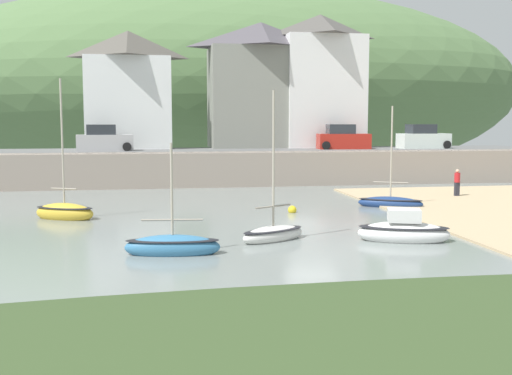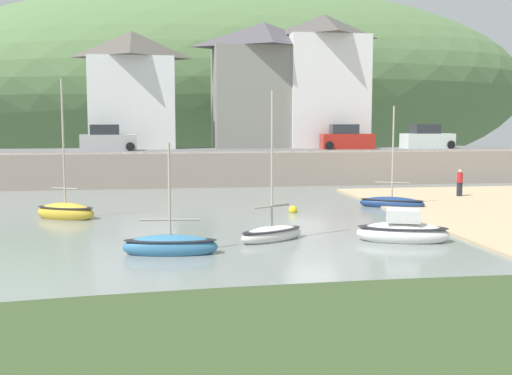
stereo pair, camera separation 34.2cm
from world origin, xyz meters
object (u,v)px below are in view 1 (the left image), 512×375
object	(u,v)px
sailboat_nearest_shore	(173,246)
parked_car_end_of_row	(423,138)
waterfront_building_centre	(261,84)
waterfront_building_right	(320,80)
waterfront_building_left	(129,89)
mooring_buoy	(292,210)
sailboat_tall_mast	(390,202)
parked_car_near_slipway	(104,140)
parked_car_by_wall	(343,139)
fishing_boat_green	(404,231)
person_on_slipway	(457,181)
rowboat_small_beached	(273,233)
dinghy_open_wooden	(65,212)

from	to	relation	value
sailboat_nearest_shore	parked_car_end_of_row	size ratio (longest dim) A/B	0.98
waterfront_building_centre	waterfront_building_right	size ratio (longest dim) A/B	0.93
waterfront_building_right	sailboat_nearest_shore	distance (m)	34.39
waterfront_building_left	mooring_buoy	world-z (taller)	waterfront_building_left
waterfront_building_right	sailboat_tall_mast	bearing A→B (deg)	-94.55
mooring_buoy	waterfront_building_left	bearing A→B (deg)	111.94
mooring_buoy	parked_car_near_slipway	bearing A→B (deg)	121.42
waterfront_building_centre	parked_car_by_wall	distance (m)	8.61
waterfront_building_right	fishing_boat_green	world-z (taller)	waterfront_building_right
sailboat_nearest_shore	waterfront_building_left	bearing A→B (deg)	101.57
person_on_slipway	waterfront_building_left	bearing A→B (deg)	139.20
waterfront_building_right	mooring_buoy	size ratio (longest dim) A/B	25.40
waterfront_building_left	waterfront_building_right	xyz separation A→B (m)	(16.03, -0.00, 0.86)
waterfront_building_left	person_on_slipway	size ratio (longest dim) A/B	5.83
rowboat_small_beached	person_on_slipway	bearing A→B (deg)	10.63
waterfront_building_right	person_on_slipway	xyz separation A→B (m)	(3.92, -17.22, -7.08)
sailboat_tall_mast	rowboat_small_beached	bearing A→B (deg)	-106.23
mooring_buoy	person_on_slipway	bearing A→B (deg)	21.51
sailboat_tall_mast	parked_car_end_of_row	size ratio (longest dim) A/B	1.33
sailboat_tall_mast	mooring_buoy	xyz separation A→B (m)	(-5.68, -1.12, -0.14)
sailboat_tall_mast	person_on_slipway	distance (m)	6.51
fishing_boat_green	rowboat_small_beached	xyz separation A→B (m)	(-4.96, 0.92, -0.08)
waterfront_building_centre	parked_car_by_wall	world-z (taller)	waterfront_building_centre
waterfront_building_right	parked_car_end_of_row	bearing A→B (deg)	-31.08
waterfront_building_left	sailboat_nearest_shore	xyz separation A→B (m)	(2.40, -30.60, -6.92)
parked_car_near_slipway	waterfront_building_left	bearing A→B (deg)	63.24
sailboat_tall_mast	dinghy_open_wooden	distance (m)	16.82
parked_car_end_of_row	waterfront_building_left	bearing A→B (deg)	166.38
fishing_boat_green	waterfront_building_right	bearing A→B (deg)	99.14
waterfront_building_right	person_on_slipway	world-z (taller)	waterfront_building_right
waterfront_building_left	sailboat_tall_mast	distance (m)	26.02
waterfront_building_centre	parked_car_near_slipway	bearing A→B (deg)	-160.45
waterfront_building_right	sailboat_nearest_shore	size ratio (longest dim) A/B	2.74
dinghy_open_wooden	parked_car_end_of_row	bearing A→B (deg)	58.96
waterfront_building_left	parked_car_by_wall	size ratio (longest dim) A/B	2.24
dinghy_open_wooden	mooring_buoy	distance (m)	11.10
dinghy_open_wooden	rowboat_small_beached	distance (m)	11.09
sailboat_nearest_shore	person_on_slipway	xyz separation A→B (m)	(17.55, 13.38, 0.69)
sailboat_tall_mast	parked_car_by_wall	xyz separation A→B (m)	(2.34, 16.03, 2.94)
dinghy_open_wooden	parked_car_near_slipway	bearing A→B (deg)	113.06
sailboat_tall_mast	person_on_slipway	size ratio (longest dim) A/B	3.44
waterfront_building_left	waterfront_building_centre	bearing A→B (deg)	0.00
dinghy_open_wooden	parked_car_by_wall	world-z (taller)	dinghy_open_wooden
parked_car_near_slipway	sailboat_tall_mast	bearing A→B (deg)	-50.19
waterfront_building_centre	rowboat_small_beached	bearing A→B (deg)	-99.03
sailboat_nearest_shore	rowboat_small_beached	xyz separation A→B (m)	(3.94, 1.89, -0.01)
waterfront_building_centre	fishing_boat_green	xyz separation A→B (m)	(0.40, -29.64, -7.31)
parked_car_end_of_row	mooring_buoy	distance (m)	22.84
waterfront_building_centre	mooring_buoy	world-z (taller)	waterfront_building_centre
waterfront_building_centre	parked_car_end_of_row	xyz separation A→B (m)	(12.58, -4.50, -4.47)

